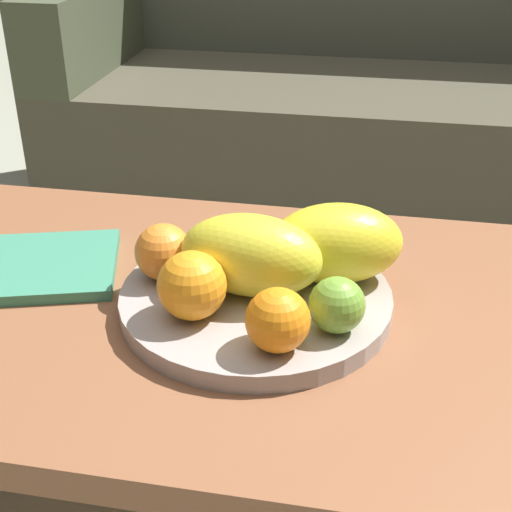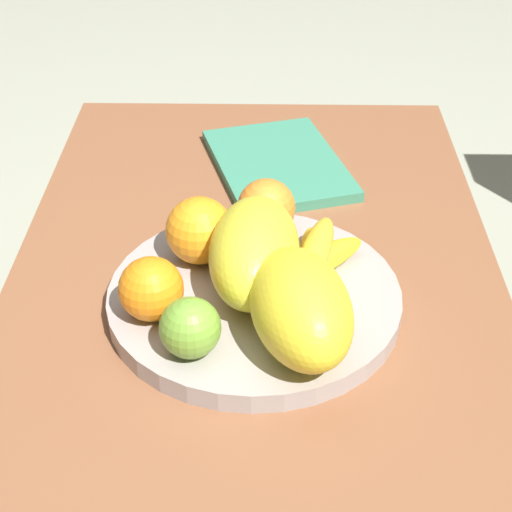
# 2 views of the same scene
# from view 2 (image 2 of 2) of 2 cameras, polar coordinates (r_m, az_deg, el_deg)

# --- Properties ---
(ground_plane) EXTENTS (8.00, 8.00, 0.00)m
(ground_plane) POSITION_cam_2_polar(r_m,az_deg,el_deg) (1.27, -0.09, -17.16)
(ground_plane) COLOR #999D88
(coffee_table) EXTENTS (1.11, 0.62, 0.39)m
(coffee_table) POSITION_cam_2_polar(r_m,az_deg,el_deg) (1.02, -0.11, -5.18)
(coffee_table) COLOR brown
(coffee_table) RESTS_ON ground_plane
(fruit_bowl) EXTENTS (0.35, 0.35, 0.03)m
(fruit_bowl) POSITION_cam_2_polar(r_m,az_deg,el_deg) (0.98, 0.00, -2.98)
(fruit_bowl) COLOR #A29995
(fruit_bowl) RESTS_ON coffee_table
(melon_large_front) EXTENTS (0.19, 0.12, 0.10)m
(melon_large_front) POSITION_cam_2_polar(r_m,az_deg,el_deg) (0.95, 0.10, 0.44)
(melon_large_front) COLOR yellow
(melon_large_front) RESTS_ON fruit_bowl
(melon_smaller_beside) EXTENTS (0.19, 0.14, 0.10)m
(melon_smaller_beside) POSITION_cam_2_polar(r_m,az_deg,el_deg) (0.86, 3.10, -3.61)
(melon_smaller_beside) COLOR yellow
(melon_smaller_beside) RESTS_ON fruit_bowl
(orange_front) EXTENTS (0.08, 0.08, 0.08)m
(orange_front) POSITION_cam_2_polar(r_m,az_deg,el_deg) (1.00, -3.94, 1.78)
(orange_front) COLOR orange
(orange_front) RESTS_ON fruit_bowl
(orange_left) EXTENTS (0.07, 0.07, 0.07)m
(orange_left) POSITION_cam_2_polar(r_m,az_deg,el_deg) (0.92, -7.29, -2.28)
(orange_left) COLOR orange
(orange_left) RESTS_ON fruit_bowl
(orange_right) EXTENTS (0.07, 0.07, 0.07)m
(orange_right) POSITION_cam_2_polar(r_m,az_deg,el_deg) (1.05, 0.72, 3.38)
(orange_right) COLOR orange
(orange_right) RESTS_ON fruit_bowl
(apple_front) EXTENTS (0.07, 0.07, 0.07)m
(apple_front) POSITION_cam_2_polar(r_m,az_deg,el_deg) (0.87, -4.59, -4.99)
(apple_front) COLOR #6DA034
(apple_front) RESTS_ON fruit_bowl
(banana_bunch) EXTENTS (0.17, 0.14, 0.06)m
(banana_bunch) POSITION_cam_2_polar(r_m,az_deg,el_deg) (0.97, 4.08, -0.29)
(banana_bunch) COLOR yellow
(banana_bunch) RESTS_ON fruit_bowl
(magazine) EXTENTS (0.29, 0.24, 0.02)m
(magazine) POSITION_cam_2_polar(r_m,az_deg,el_deg) (1.26, 1.56, 6.38)
(magazine) COLOR #3B8869
(magazine) RESTS_ON coffee_table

